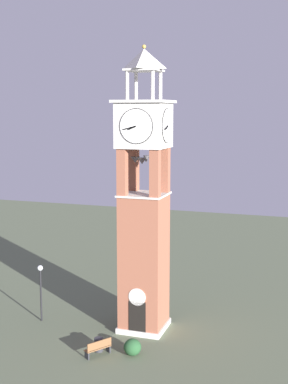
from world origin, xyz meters
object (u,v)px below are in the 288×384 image
object	(u,v)px
clock_tower	(144,214)
lamp_post	(41,282)
park_bench	(98,348)
trash_bin	(99,345)

from	to	relation	value
clock_tower	lamp_post	xyz separation A→B (m)	(-6.86, -0.99, -4.82)
lamp_post	park_bench	bearing A→B (deg)	-32.00
lamp_post	trash_bin	size ratio (longest dim) A/B	4.77
park_bench	trash_bin	size ratio (longest dim) A/B	1.97
clock_tower	trash_bin	bearing A→B (deg)	-110.30
clock_tower	park_bench	size ratio (longest dim) A/B	11.25
park_bench	trash_bin	world-z (taller)	park_bench
lamp_post	trash_bin	world-z (taller)	lamp_post
clock_tower	park_bench	xyz separation A→B (m)	(-1.24, -4.50, -6.99)
clock_tower	lamp_post	world-z (taller)	clock_tower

